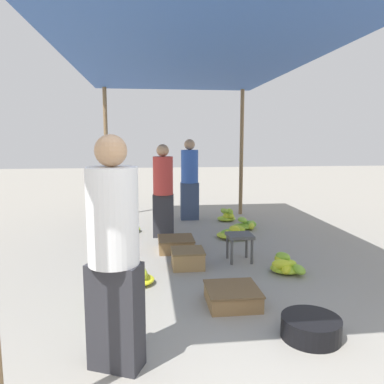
{
  "coord_description": "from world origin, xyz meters",
  "views": [
    {
      "loc": [
        -0.58,
        -1.68,
        1.65
      ],
      "look_at": [
        0.0,
        3.25,
        0.94
      ],
      "focal_mm": 35.0,
      "sensor_mm": 36.0,
      "label": 1
    }
  ],
  "objects_px": {
    "banana_pile_right_1": "(234,233)",
    "shopper_walking_far": "(190,178)",
    "banana_pile_left_1": "(133,277)",
    "crate_near": "(232,296)",
    "banana_pile_left_0": "(111,300)",
    "banana_pile_right_3": "(227,216)",
    "banana_pile_right_0": "(246,225)",
    "basin_black": "(311,328)",
    "crate_far": "(188,258)",
    "stool": "(240,239)",
    "banana_pile_left_2": "(123,228)",
    "vendor_foreground": "(114,251)",
    "crate_mid": "(176,244)",
    "shopper_walking_mid": "(163,189)",
    "banana_pile_right_2": "(286,266)"
  },
  "relations": [
    {
      "from": "stool",
      "to": "banana_pile_right_2",
      "type": "distance_m",
      "value": 0.72
    },
    {
      "from": "shopper_walking_mid",
      "to": "banana_pile_right_2",
      "type": "bearing_deg",
      "value": -53.36
    },
    {
      "from": "basin_black",
      "to": "shopper_walking_far",
      "type": "height_order",
      "value": "shopper_walking_far"
    },
    {
      "from": "stool",
      "to": "banana_pile_right_3",
      "type": "bearing_deg",
      "value": 81.58
    },
    {
      "from": "banana_pile_right_3",
      "to": "banana_pile_right_0",
      "type": "bearing_deg",
      "value": -74.25
    },
    {
      "from": "banana_pile_left_0",
      "to": "crate_near",
      "type": "relative_size",
      "value": 1.0
    },
    {
      "from": "banana_pile_right_0",
      "to": "banana_pile_right_1",
      "type": "distance_m",
      "value": 0.68
    },
    {
      "from": "banana_pile_left_0",
      "to": "banana_pile_right_0",
      "type": "bearing_deg",
      "value": 54.4
    },
    {
      "from": "banana_pile_right_1",
      "to": "crate_mid",
      "type": "relative_size",
      "value": 1.14
    },
    {
      "from": "crate_mid",
      "to": "crate_far",
      "type": "relative_size",
      "value": 1.26
    },
    {
      "from": "banana_pile_left_2",
      "to": "crate_far",
      "type": "xyz_separation_m",
      "value": [
        0.95,
        -1.95,
        0.04
      ]
    },
    {
      "from": "vendor_foreground",
      "to": "shopper_walking_far",
      "type": "relative_size",
      "value": 1.02
    },
    {
      "from": "banana_pile_left_1",
      "to": "banana_pile_right_2",
      "type": "relative_size",
      "value": 1.11
    },
    {
      "from": "basin_black",
      "to": "banana_pile_right_0",
      "type": "bearing_deg",
      "value": 83.14
    },
    {
      "from": "vendor_foreground",
      "to": "banana_pile_right_1",
      "type": "bearing_deg",
      "value": 64.07
    },
    {
      "from": "banana_pile_left_2",
      "to": "shopper_walking_mid",
      "type": "bearing_deg",
      "value": -28.72
    },
    {
      "from": "stool",
      "to": "banana_pile_right_1",
      "type": "bearing_deg",
      "value": 80.26
    },
    {
      "from": "banana_pile_left_2",
      "to": "banana_pile_right_2",
      "type": "distance_m",
      "value": 3.14
    },
    {
      "from": "banana_pile_left_2",
      "to": "crate_near",
      "type": "xyz_separation_m",
      "value": [
        1.28,
        -3.1,
        0.01
      ]
    },
    {
      "from": "basin_black",
      "to": "banana_pile_left_0",
      "type": "bearing_deg",
      "value": 155.76
    },
    {
      "from": "banana_pile_right_1",
      "to": "banana_pile_left_0",
      "type": "bearing_deg",
      "value": -126.38
    },
    {
      "from": "vendor_foreground",
      "to": "crate_near",
      "type": "relative_size",
      "value": 3.22
    },
    {
      "from": "banana_pile_right_1",
      "to": "crate_near",
      "type": "xyz_separation_m",
      "value": [
        -0.6,
        -2.51,
        0.01
      ]
    },
    {
      "from": "banana_pile_left_0",
      "to": "banana_pile_left_2",
      "type": "relative_size",
      "value": 0.81
    },
    {
      "from": "banana_pile_right_2",
      "to": "crate_near",
      "type": "xyz_separation_m",
      "value": [
        -0.86,
        -0.8,
        0.0
      ]
    },
    {
      "from": "vendor_foreground",
      "to": "basin_black",
      "type": "bearing_deg",
      "value": 7.81
    },
    {
      "from": "banana_pile_left_0",
      "to": "banana_pile_right_3",
      "type": "xyz_separation_m",
      "value": [
        1.96,
        3.73,
        0.03
      ]
    },
    {
      "from": "banana_pile_left_2",
      "to": "banana_pile_right_1",
      "type": "xyz_separation_m",
      "value": [
        1.88,
        -0.6,
        0.0
      ]
    },
    {
      "from": "banana_pile_left_2",
      "to": "banana_pile_right_0",
      "type": "relative_size",
      "value": 1.3
    },
    {
      "from": "stool",
      "to": "banana_pile_left_0",
      "type": "distance_m",
      "value": 2.03
    },
    {
      "from": "banana_pile_left_1",
      "to": "banana_pile_right_1",
      "type": "distance_m",
      "value": 2.46
    },
    {
      "from": "basin_black",
      "to": "banana_pile_left_0",
      "type": "xyz_separation_m",
      "value": [
        -1.7,
        0.77,
        -0.01
      ]
    },
    {
      "from": "banana_pile_right_2",
      "to": "crate_mid",
      "type": "relative_size",
      "value": 0.92
    },
    {
      "from": "basin_black",
      "to": "shopper_walking_mid",
      "type": "relative_size",
      "value": 0.32
    },
    {
      "from": "shopper_walking_far",
      "to": "banana_pile_left_1",
      "type": "bearing_deg",
      "value": -106.97
    },
    {
      "from": "basin_black",
      "to": "crate_far",
      "type": "distance_m",
      "value": 2.03
    },
    {
      "from": "basin_black",
      "to": "banana_pile_left_2",
      "type": "bearing_deg",
      "value": 115.14
    },
    {
      "from": "vendor_foreground",
      "to": "basin_black",
      "type": "xyz_separation_m",
      "value": [
        1.57,
        0.22,
        -0.78
      ]
    },
    {
      "from": "crate_mid",
      "to": "shopper_walking_far",
      "type": "distance_m",
      "value": 2.31
    },
    {
      "from": "banana_pile_right_1",
      "to": "shopper_walking_far",
      "type": "relative_size",
      "value": 0.36
    },
    {
      "from": "banana_pile_left_1",
      "to": "crate_near",
      "type": "height_order",
      "value": "banana_pile_left_1"
    },
    {
      "from": "crate_near",
      "to": "crate_mid",
      "type": "bearing_deg",
      "value": 102.64
    },
    {
      "from": "crate_mid",
      "to": "shopper_walking_mid",
      "type": "height_order",
      "value": "shopper_walking_mid"
    },
    {
      "from": "crate_mid",
      "to": "stool",
      "type": "bearing_deg",
      "value": -35.58
    },
    {
      "from": "banana_pile_right_2",
      "to": "stool",
      "type": "bearing_deg",
      "value": 132.21
    },
    {
      "from": "basin_black",
      "to": "shopper_walking_mid",
      "type": "bearing_deg",
      "value": 107.52
    },
    {
      "from": "banana_pile_left_0",
      "to": "shopper_walking_far",
      "type": "xyz_separation_m",
      "value": [
        1.22,
        3.96,
        0.77
      ]
    },
    {
      "from": "crate_near",
      "to": "crate_far",
      "type": "distance_m",
      "value": 1.2
    },
    {
      "from": "stool",
      "to": "banana_pile_right_1",
      "type": "height_order",
      "value": "stool"
    },
    {
      "from": "crate_mid",
      "to": "banana_pile_right_3",
      "type": "bearing_deg",
      "value": 58.06
    }
  ]
}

